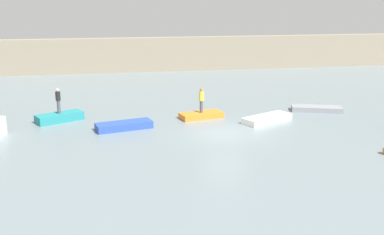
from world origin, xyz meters
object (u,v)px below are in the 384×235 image
at_px(rowboat_blue, 124,126).
at_px(rowboat_grey, 317,109).
at_px(person_yellow_shirt, 201,99).
at_px(rowboat_teal, 60,117).
at_px(rowboat_orange, 201,115).
at_px(rowboat_white, 267,119).
at_px(person_dark_shirt, 58,100).

height_order(rowboat_blue, rowboat_grey, rowboat_blue).
bearing_deg(person_yellow_shirt, rowboat_blue, -161.41).
bearing_deg(rowboat_blue, rowboat_grey, -5.16).
distance_m(rowboat_teal, rowboat_orange, 9.42).
height_order(rowboat_teal, rowboat_grey, rowboat_teal).
xyz_separation_m(rowboat_blue, rowboat_white, (9.34, 0.07, -0.03)).
relative_size(rowboat_blue, rowboat_white, 0.98).
relative_size(rowboat_blue, rowboat_grey, 0.98).
relative_size(rowboat_teal, rowboat_grey, 0.86).
bearing_deg(person_yellow_shirt, rowboat_grey, 2.37).
xyz_separation_m(rowboat_grey, person_dark_shirt, (-17.94, 0.51, 1.29)).
distance_m(rowboat_teal, rowboat_grey, 17.95).
height_order(rowboat_teal, rowboat_orange, rowboat_teal).
bearing_deg(person_yellow_shirt, rowboat_teal, 174.73).
bearing_deg(rowboat_orange, rowboat_grey, -11.13).
bearing_deg(rowboat_white, person_yellow_shirt, 130.76).
xyz_separation_m(rowboat_teal, rowboat_white, (13.46, -2.57, -0.07)).
xyz_separation_m(rowboat_teal, rowboat_blue, (4.12, -2.64, -0.04)).
bearing_deg(person_yellow_shirt, rowboat_orange, 180.00).
relative_size(rowboat_grey, person_dark_shirt, 2.10).
bearing_deg(person_dark_shirt, rowboat_teal, -90.00).
relative_size(rowboat_teal, rowboat_orange, 1.05).
distance_m(rowboat_teal, person_dark_shirt, 1.20).
distance_m(rowboat_blue, rowboat_grey, 13.98).
height_order(rowboat_blue, rowboat_white, rowboat_blue).
height_order(person_dark_shirt, person_yellow_shirt, person_dark_shirt).
distance_m(person_dark_shirt, person_yellow_shirt, 9.42).
xyz_separation_m(rowboat_orange, rowboat_grey, (8.56, 0.35, -0.01)).
relative_size(rowboat_orange, rowboat_white, 0.81).
distance_m(rowboat_orange, person_dark_shirt, 9.51).
xyz_separation_m(rowboat_white, person_dark_shirt, (-13.46, 2.57, 1.27)).
relative_size(rowboat_orange, person_yellow_shirt, 1.69).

